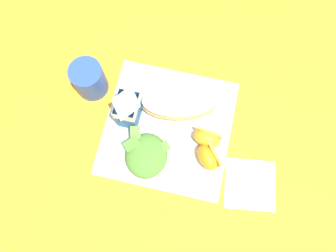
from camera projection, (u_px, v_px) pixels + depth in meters
name	position (u px, v px, depth m)	size (l,w,h in m)	color
ground	(168.00, 129.00, 0.74)	(3.00, 3.00, 0.00)	orange
white_plate	(168.00, 128.00, 0.73)	(0.28, 0.28, 0.02)	silver
cheesy_pizza_bread	(179.00, 103.00, 0.72)	(0.12, 0.18, 0.04)	tan
green_salad_pile	(146.00, 155.00, 0.69)	(0.11, 0.11, 0.04)	#4C8433
milk_carton	(128.00, 108.00, 0.67)	(0.06, 0.04, 0.11)	#23569E
orange_wedge_front	(208.00, 157.00, 0.69)	(0.07, 0.07, 0.04)	orange
orange_wedge_middle	(207.00, 138.00, 0.70)	(0.05, 0.07, 0.04)	orange
paper_napkin	(250.00, 184.00, 0.70)	(0.11, 0.11, 0.00)	white
drinking_blue_cup	(89.00, 79.00, 0.73)	(0.07, 0.07, 0.09)	#284CA3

